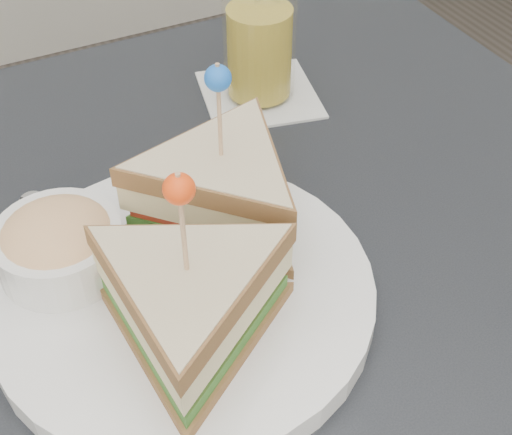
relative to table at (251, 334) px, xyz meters
The scene contains 3 objects.
table is the anchor object (origin of this frame).
plate_meal 0.13m from the table, behind, with size 0.32×0.32×0.17m.
drink_set 0.29m from the table, 61.58° to the left, with size 0.14×0.14×0.15m.
Camera 1 is at (-0.17, -0.34, 1.17)m, focal length 50.00 mm.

